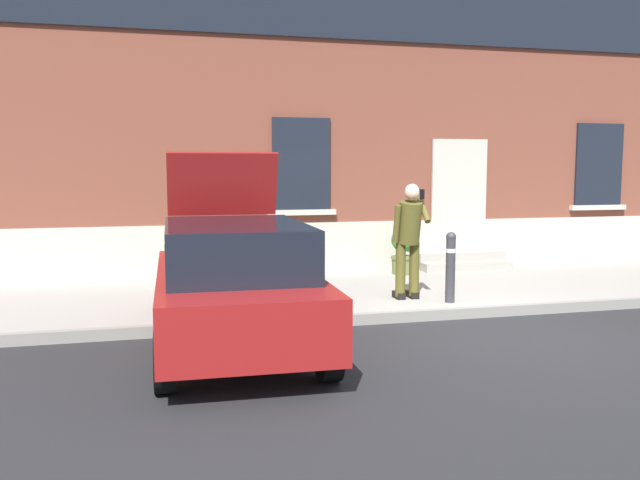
{
  "coord_description": "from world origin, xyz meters",
  "views": [
    {
      "loc": [
        -4.25,
        -7.44,
        2.11
      ],
      "look_at": [
        -1.94,
        1.6,
        1.1
      ],
      "focal_mm": 36.97,
      "sensor_mm": 36.0,
      "label": 1
    }
  ],
  "objects_px": {
    "hatchback_car_red": "(235,282)",
    "person_on_phone": "(409,234)",
    "planter_charcoal": "(294,253)",
    "planter_olive": "(403,250)",
    "bollard_near_person": "(451,264)",
    "planter_cream": "(178,258)"
  },
  "relations": [
    {
      "from": "person_on_phone",
      "to": "planter_charcoal",
      "type": "xyz_separation_m",
      "value": [
        -1.24,
        2.39,
        -0.54
      ]
    },
    {
      "from": "planter_charcoal",
      "to": "person_on_phone",
      "type": "bearing_deg",
      "value": -62.53
    },
    {
      "from": "planter_charcoal",
      "to": "hatchback_car_red",
      "type": "bearing_deg",
      "value": -111.5
    },
    {
      "from": "person_on_phone",
      "to": "planter_olive",
      "type": "xyz_separation_m",
      "value": [
        0.82,
        2.29,
        -0.54
      ]
    },
    {
      "from": "hatchback_car_red",
      "to": "person_on_phone",
      "type": "distance_m",
      "value": 3.22
    },
    {
      "from": "bollard_near_person",
      "to": "planter_olive",
      "type": "xyz_separation_m",
      "value": [
        0.3,
        2.64,
        -0.11
      ]
    },
    {
      "from": "hatchback_car_red",
      "to": "person_on_phone",
      "type": "height_order",
      "value": "hatchback_car_red"
    },
    {
      "from": "hatchback_car_red",
      "to": "planter_charcoal",
      "type": "xyz_separation_m",
      "value": [
        1.56,
        3.95,
        -0.19
      ]
    },
    {
      "from": "person_on_phone",
      "to": "planter_charcoal",
      "type": "height_order",
      "value": "person_on_phone"
    },
    {
      "from": "planter_olive",
      "to": "hatchback_car_red",
      "type": "bearing_deg",
      "value": -133.24
    },
    {
      "from": "hatchback_car_red",
      "to": "planter_olive",
      "type": "relative_size",
      "value": 4.78
    },
    {
      "from": "planter_charcoal",
      "to": "planter_cream",
      "type": "bearing_deg",
      "value": -173.53
    },
    {
      "from": "planter_charcoal",
      "to": "planter_olive",
      "type": "relative_size",
      "value": 1.0
    },
    {
      "from": "planter_charcoal",
      "to": "planter_olive",
      "type": "xyz_separation_m",
      "value": [
        2.06,
        -0.1,
        0.0
      ]
    },
    {
      "from": "bollard_near_person",
      "to": "planter_cream",
      "type": "height_order",
      "value": "bollard_near_person"
    },
    {
      "from": "bollard_near_person",
      "to": "hatchback_car_red",
      "type": "bearing_deg",
      "value": -160.01
    },
    {
      "from": "bollard_near_person",
      "to": "planter_olive",
      "type": "relative_size",
      "value": 1.22
    },
    {
      "from": "person_on_phone",
      "to": "planter_olive",
      "type": "distance_m",
      "value": 2.49
    },
    {
      "from": "bollard_near_person",
      "to": "planter_charcoal",
      "type": "bearing_deg",
      "value": 122.67
    },
    {
      "from": "person_on_phone",
      "to": "planter_olive",
      "type": "bearing_deg",
      "value": 74.81
    },
    {
      "from": "person_on_phone",
      "to": "planter_charcoal",
      "type": "bearing_deg",
      "value": 121.94
    },
    {
      "from": "planter_cream",
      "to": "bollard_near_person",
      "type": "bearing_deg",
      "value": -33.28
    }
  ]
}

